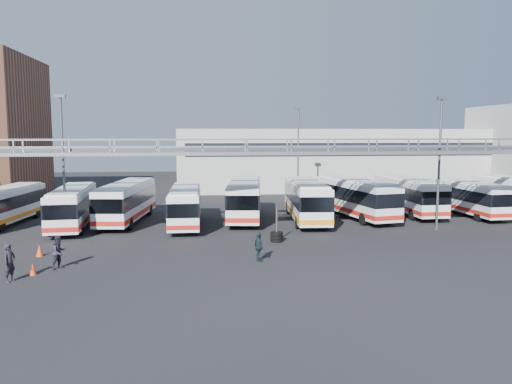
{
  "coord_description": "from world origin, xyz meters",
  "views": [
    {
      "loc": [
        -6.13,
        -29.29,
        7.47
      ],
      "look_at": [
        -2.21,
        6.0,
        3.28
      ],
      "focal_mm": 35.0,
      "sensor_mm": 36.0,
      "label": 1
    }
  ],
  "objects": [
    {
      "name": "ground",
      "position": [
        0.0,
        0.0,
        0.0
      ],
      "size": [
        140.0,
        140.0,
        0.0
      ],
      "primitive_type": "plane",
      "color": "black",
      "rests_on": "ground"
    },
    {
      "name": "gantry",
      "position": [
        0.0,
        5.87,
        5.51
      ],
      "size": [
        51.4,
        5.15,
        7.1
      ],
      "color": "gray",
      "rests_on": "ground"
    },
    {
      "name": "warehouse",
      "position": [
        12.0,
        38.0,
        4.0
      ],
      "size": [
        42.0,
        14.0,
        8.0
      ],
      "primitive_type": "cube",
      "color": "#9E9E99",
      "rests_on": "ground"
    },
    {
      "name": "light_pole_left",
      "position": [
        -16.0,
        8.0,
        5.73
      ],
      "size": [
        0.7,
        0.35,
        10.21
      ],
      "color": "#4C4F54",
      "rests_on": "ground"
    },
    {
      "name": "light_pole_mid",
      "position": [
        12.0,
        7.0,
        5.73
      ],
      "size": [
        0.7,
        0.35,
        10.21
      ],
      "color": "#4C4F54",
      "rests_on": "ground"
    },
    {
      "name": "light_pole_back",
      "position": [
        4.0,
        22.0,
        5.73
      ],
      "size": [
        0.7,
        0.35,
        10.21
      ],
      "color": "#4C4F54",
      "rests_on": "ground"
    },
    {
      "name": "bus_0",
      "position": [
        -21.99,
        13.22,
        1.7
      ],
      "size": [
        3.31,
        10.29,
        3.07
      ],
      "rotation": [
        0.0,
        0.0,
        -0.1
      ],
      "color": "silver",
      "rests_on": "ground"
    },
    {
      "name": "bus_1",
      "position": [
        -16.3,
        11.23,
        1.77
      ],
      "size": [
        3.26,
        10.68,
        3.19
      ],
      "rotation": [
        0.0,
        0.0,
        0.08
      ],
      "color": "silver",
      "rests_on": "ground"
    },
    {
      "name": "bus_2",
      "position": [
        -12.37,
        13.24,
        1.85
      ],
      "size": [
        3.86,
        11.25,
        3.35
      ],
      "rotation": [
        0.0,
        0.0,
        -0.12
      ],
      "color": "silver",
      "rests_on": "ground"
    },
    {
      "name": "bus_3",
      "position": [
        -7.41,
        11.1,
        1.72
      ],
      "size": [
        2.44,
        10.28,
        3.12
      ],
      "rotation": [
        0.0,
        0.0,
        -0.01
      ],
      "color": "silver",
      "rests_on": "ground"
    },
    {
      "name": "bus_4",
      "position": [
        -2.34,
        13.61,
        1.92
      ],
      "size": [
        4.02,
        11.64,
        3.47
      ],
      "rotation": [
        0.0,
        0.0,
        -0.12
      ],
      "color": "silver",
      "rests_on": "ground"
    },
    {
      "name": "bus_5",
      "position": [
        2.82,
        12.21,
        1.91
      ],
      "size": [
        3.43,
        11.5,
        3.44
      ],
      "rotation": [
        0.0,
        0.0,
        -0.07
      ],
      "color": "silver",
      "rests_on": "ground"
    },
    {
      "name": "bus_6",
      "position": [
        7.46,
        13.35,
        1.9
      ],
      "size": [
        4.75,
        11.62,
        3.44
      ],
      "rotation": [
        0.0,
        0.0,
        0.19
      ],
      "color": "silver",
      "rests_on": "ground"
    },
    {
      "name": "bus_7",
      "position": [
        13.05,
        14.91,
        1.87
      ],
      "size": [
        2.71,
        11.13,
        3.37
      ],
      "rotation": [
        0.0,
        0.0,
        0.01
      ],
      "color": "silver",
      "rests_on": "ground"
    },
    {
      "name": "bus_8",
      "position": [
        18.18,
        13.56,
        1.73
      ],
      "size": [
        2.9,
        10.39,
        3.12
      ],
      "rotation": [
        0.0,
        0.0,
        0.05
      ],
      "color": "silver",
      "rests_on": "ground"
    },
    {
      "name": "pedestrian_a",
      "position": [
        -15.79,
        -3.53,
        0.98
      ],
      "size": [
        0.69,
        0.84,
        1.97
      ],
      "primitive_type": "imported",
      "rotation": [
        0.0,
        0.0,
        1.22
      ],
      "color": "black",
      "rests_on": "ground"
    },
    {
      "name": "pedestrian_b",
      "position": [
        -13.98,
        -1.27,
        0.94
      ],
      "size": [
        1.12,
        1.15,
        1.87
      ],
      "primitive_type": "imported",
      "rotation": [
        0.0,
        0.0,
        0.89
      ],
      "color": "#272331",
      "rests_on": "ground"
    },
    {
      "name": "pedestrian_d",
      "position": [
        -2.81,
        -0.91,
        0.86
      ],
      "size": [
        0.71,
        1.09,
        1.72
      ],
      "primitive_type": "imported",
      "rotation": [
        0.0,
        0.0,
        1.89
      ],
      "color": "black",
      "rests_on": "ground"
    },
    {
      "name": "cone_left",
      "position": [
        -15.06,
        -2.39,
        0.31
      ],
      "size": [
        0.48,
        0.48,
        0.63
      ],
      "primitive_type": "cone",
      "rotation": [
        0.0,
        0.0,
        0.26
      ],
      "color": "red",
      "rests_on": "ground"
    },
    {
      "name": "cone_right",
      "position": [
        -15.98,
        1.78,
        0.36
      ],
      "size": [
        0.57,
        0.57,
        0.72
      ],
      "primitive_type": "cone",
      "rotation": [
        0.0,
        0.0,
        -0.31
      ],
      "color": "red",
      "rests_on": "ground"
    },
    {
      "name": "tire_stack",
      "position": [
        -0.97,
        4.25,
        0.42
      ],
      "size": [
        0.87,
        0.87,
        2.48
      ],
      "color": "black",
      "rests_on": "ground"
    }
  ]
}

